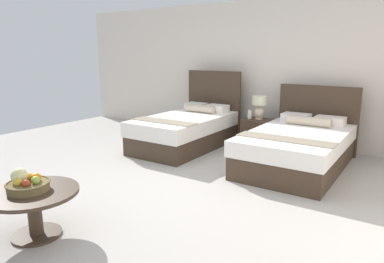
# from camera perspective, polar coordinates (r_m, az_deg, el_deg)

# --- Properties ---
(ground_plane) EXTENTS (9.85, 9.72, 0.02)m
(ground_plane) POSITION_cam_1_polar(r_m,az_deg,el_deg) (4.76, -2.46, -8.82)
(ground_plane) COLOR #B0ABA3
(wall_back) EXTENTS (9.85, 0.12, 2.74)m
(wall_back) POSITION_cam_1_polar(r_m,az_deg,el_deg) (7.11, 12.75, 9.41)
(wall_back) COLOR silver
(wall_back) RESTS_ON ground
(bed_near_window) EXTENTS (1.24, 2.17, 1.37)m
(bed_near_window) POSITION_cam_1_polar(r_m,az_deg,el_deg) (6.58, -0.79, 0.39)
(bed_near_window) COLOR #3E2E21
(bed_near_window) RESTS_ON ground
(bed_near_corner) EXTENTS (1.39, 2.24, 1.18)m
(bed_near_corner) POSITION_cam_1_polar(r_m,az_deg,el_deg) (5.65, 16.82, -2.42)
(bed_near_corner) COLOR #3E2E21
(bed_near_corner) RESTS_ON ground
(nightstand) EXTENTS (0.54, 0.46, 0.53)m
(nightstand) POSITION_cam_1_polar(r_m,az_deg,el_deg) (6.69, 10.63, -0.25)
(nightstand) COLOR #3E2E21
(nightstand) RESTS_ON ground
(table_lamp) EXTENTS (0.27, 0.27, 0.43)m
(table_lamp) POSITION_cam_1_polar(r_m,az_deg,el_deg) (6.61, 10.89, 4.24)
(table_lamp) COLOR beige
(table_lamp) RESTS_ON nightstand
(vase) EXTENTS (0.08, 0.08, 0.16)m
(vase) POSITION_cam_1_polar(r_m,az_deg,el_deg) (6.65, 9.35, 2.77)
(vase) COLOR silver
(vase) RESTS_ON nightstand
(coffee_table) EXTENTS (0.84, 0.84, 0.46)m
(coffee_table) POSITION_cam_1_polar(r_m,az_deg,el_deg) (3.71, -24.27, -10.51)
(coffee_table) COLOR #3E2E21
(coffee_table) RESTS_ON ground
(fruit_bowl) EXTENTS (0.40, 0.40, 0.22)m
(fruit_bowl) POSITION_cam_1_polar(r_m,az_deg,el_deg) (3.68, -25.19, -7.62)
(fruit_bowl) COLOR brown
(fruit_bowl) RESTS_ON coffee_table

